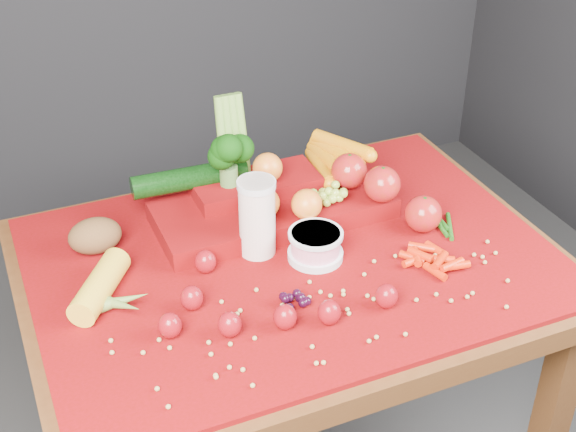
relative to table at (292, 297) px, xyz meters
name	(u,v)px	position (x,y,z in m)	size (l,w,h in m)	color
table	(292,297)	(0.00, 0.00, 0.00)	(1.10, 0.80, 0.75)	#3D200D
red_cloth	(292,259)	(0.00, 0.00, 0.10)	(1.05, 0.75, 0.01)	#6D030A
milk_glass	(257,215)	(-0.06, 0.04, 0.20)	(0.08, 0.08, 0.17)	beige
yogurt_bowl	(316,244)	(0.04, -0.02, 0.14)	(0.12, 0.12, 0.06)	silver
strawberry_scatter	(257,303)	(-0.13, -0.15, 0.13)	(0.44, 0.28, 0.05)	maroon
dark_grape_cluster	(293,301)	(-0.06, -0.15, 0.12)	(0.06, 0.05, 0.03)	black
soybean_scatter	(334,312)	(0.00, -0.20, 0.11)	(0.84, 0.24, 0.01)	tan
corn_ear	(109,298)	(-0.38, -0.01, 0.13)	(0.25, 0.27, 0.06)	yellow
potato	(95,236)	(-0.37, 0.18, 0.14)	(0.11, 0.08, 0.08)	brown
baby_carrot_pile	(438,256)	(0.27, -0.14, 0.12)	(0.17, 0.17, 0.03)	red
green_bean_pile	(442,219)	(0.36, -0.01, 0.11)	(0.14, 0.12, 0.01)	#195012
produce_mound	(284,192)	(0.05, 0.15, 0.17)	(0.61, 0.36, 0.27)	#6D030A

